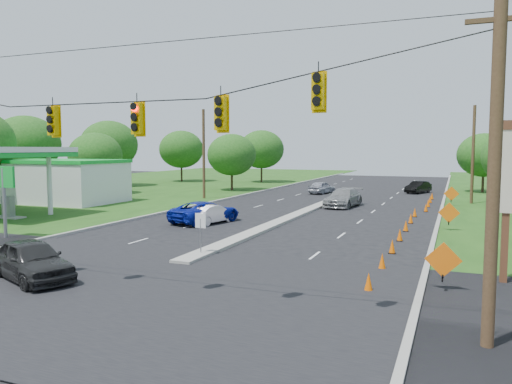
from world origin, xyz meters
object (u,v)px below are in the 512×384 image
at_px(black_sedan, 31,260).
at_px(white_sedan, 211,214).
at_px(gas_station, 45,176).
at_px(blue_pickup, 205,212).

height_order(black_sedan, white_sedan, black_sedan).
xyz_separation_m(gas_station, white_sedan, (19.35, -4.73, -1.93)).
bearing_deg(white_sedan, blue_pickup, -0.65).
distance_m(gas_station, white_sedan, 20.01).
distance_m(gas_station, blue_pickup, 19.46).
height_order(gas_station, white_sedan, gas_station).
bearing_deg(black_sedan, blue_pickup, 25.86).
relative_size(black_sedan, white_sedan, 1.19).
bearing_deg(black_sedan, gas_station, 66.57).
bearing_deg(blue_pickup, gas_station, 3.37).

